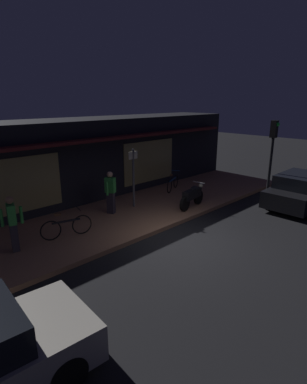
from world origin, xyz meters
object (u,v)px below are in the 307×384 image
(motorcycle, at_px, (192,196))
(sign_post, at_px, (133,175))
(bicycle_extra, at_px, (173,183))
(person_photographer, at_px, (12,223))
(person_bystander, at_px, (110,192))
(bicycle_parked, at_px, (67,227))
(traffic_light_pole, at_px, (272,148))
(parked_car_far, at_px, (301,190))

(motorcycle, distance_m, sign_post, 2.56)
(motorcycle, height_order, sign_post, sign_post)
(bicycle_extra, height_order, person_photographer, person_photographer)
(person_photographer, xyz_separation_m, person_bystander, (3.89, 0.55, 0.00))
(bicycle_parked, relative_size, traffic_light_pole, 0.45)
(traffic_light_pole, bearing_deg, person_photographer, 163.04)
(motorcycle, relative_size, bicycle_parked, 1.05)
(bicycle_parked, xyz_separation_m, person_bystander, (2.35, 0.78, 0.52))
(bicycle_parked, relative_size, bicycle_extra, 1.06)
(bicycle_parked, bearing_deg, person_photographer, 171.49)
(bicycle_extra, relative_size, person_photographer, 0.92)
(person_photographer, height_order, parked_car_far, person_photographer)
(person_photographer, relative_size, sign_post, 0.70)
(motorcycle, bearing_deg, parked_car_far, -37.09)
(traffic_light_pole, bearing_deg, motorcycle, 149.89)
(bicycle_parked, xyz_separation_m, bicycle_extra, (6.42, 1.24, 0.00))
(bicycle_parked, height_order, traffic_light_pole, traffic_light_pole)
(bicycle_parked, height_order, parked_car_far, parked_car_far)
(motorcycle, distance_m, bicycle_extra, 2.56)
(person_photographer, bearing_deg, bicycle_parked, -8.51)
(bicycle_extra, bearing_deg, motorcycle, -119.33)
(person_bystander, bearing_deg, traffic_light_pole, -31.04)
(motorcycle, bearing_deg, person_bystander, 147.99)
(bicycle_extra, xyz_separation_m, traffic_light_pole, (1.76, -3.98, 1.97))
(parked_car_far, bearing_deg, traffic_light_pole, 124.85)
(parked_car_far, bearing_deg, motorcycle, 142.91)
(sign_post, bearing_deg, person_photographer, -174.17)
(bicycle_extra, bearing_deg, person_bystander, -173.49)
(motorcycle, bearing_deg, traffic_light_pole, -30.11)
(bicycle_parked, distance_m, person_bystander, 2.53)
(bicycle_parked, relative_size, parked_car_far, 0.39)
(bicycle_extra, distance_m, traffic_light_pole, 4.77)
(motorcycle, height_order, traffic_light_pole, traffic_light_pole)
(person_photographer, bearing_deg, sign_post, 5.83)
(traffic_light_pole, bearing_deg, bicycle_parked, 161.52)
(person_bystander, xyz_separation_m, sign_post, (1.15, -0.03, 0.48))
(bicycle_parked, bearing_deg, parked_car_far, -23.28)
(bicycle_parked, height_order, person_bystander, person_bystander)
(motorcycle, distance_m, bicycle_parked, 5.26)
(person_bystander, height_order, parked_car_far, person_bystander)
(bicycle_extra, height_order, person_bystander, person_bystander)
(sign_post, distance_m, traffic_light_pole, 5.92)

